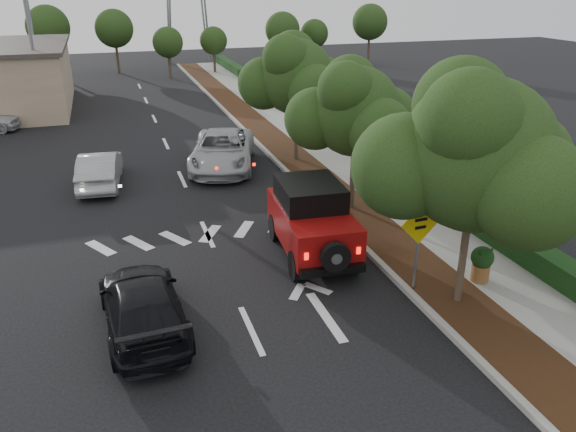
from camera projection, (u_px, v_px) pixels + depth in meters
name	position (u px, v px, depth m)	size (l,w,h in m)	color
ground	(251.00, 330.00, 14.00)	(120.00, 120.00, 0.00)	black
curb	(282.00, 167.00, 25.78)	(0.20, 70.00, 0.15)	#9E9B93
planting_strip	(303.00, 166.00, 26.07)	(1.80, 70.00, 0.12)	black
sidewalk	(341.00, 162.00, 26.61)	(2.00, 70.00, 0.12)	gray
hedge	(368.00, 152.00, 26.88)	(0.80, 70.00, 0.80)	black
transmission_tower	(190.00, 63.00, 57.70)	(7.00, 4.00, 28.00)	slate
street_tree_near	(457.00, 303.00, 15.16)	(3.80, 3.80, 5.92)	#173210
street_tree_mid	(351.00, 210.00, 21.28)	(3.20, 3.20, 5.32)	#173210
street_tree_far	(296.00, 161.00, 26.97)	(3.40, 3.40, 5.62)	#173210
light_pole_a	(45.00, 119.00, 34.89)	(2.00, 0.22, 9.00)	slate
light_pole_b	(42.00, 87.00, 45.11)	(2.00, 0.22, 9.00)	slate
red_jeep	(310.00, 218.00, 17.57)	(2.32, 4.64, 2.32)	black
silver_suv_ahead	(223.00, 150.00, 25.72)	(2.71, 5.88, 1.64)	#A9ACB1
black_suv_oncoming	(142.00, 305.00, 13.82)	(1.91, 4.69, 1.36)	black
silver_sedan_oncoming	(100.00, 169.00, 23.48)	(1.53, 4.40, 1.45)	#9CA0A4
speed_hump_sign	(419.00, 234.00, 15.04)	(1.20, 0.12, 2.56)	slate
terracotta_planter	(482.00, 260.00, 15.84)	(0.64, 0.64, 1.12)	brown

